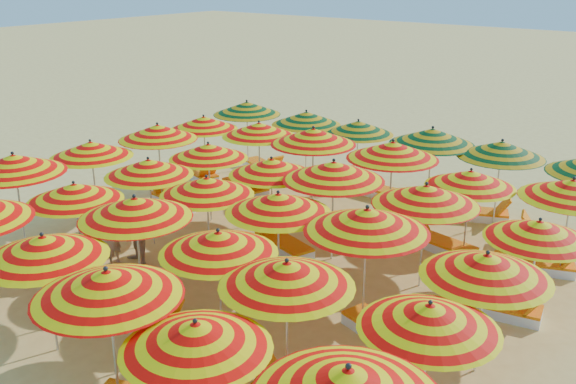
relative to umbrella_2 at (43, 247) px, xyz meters
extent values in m
plane|color=#ECC769|center=(0.86, 5.06, -1.99)|extent=(120.00, 120.00, 0.00)
cylinder|color=silver|center=(0.00, 0.00, -0.93)|extent=(0.04, 0.04, 2.14)
cone|color=#EC6400|center=(0.00, 0.00, 0.00)|extent=(2.25, 2.25, 0.41)
sphere|color=black|center=(0.00, 0.00, 0.24)|extent=(0.07, 0.07, 0.07)
cylinder|color=silver|center=(2.06, -0.26, -0.88)|extent=(0.04, 0.04, 2.23)
cone|color=#EC6400|center=(2.06, -0.26, 0.09)|extent=(2.84, 2.84, 0.42)
sphere|color=black|center=(2.06, -0.26, 0.33)|extent=(0.07, 0.07, 0.07)
cone|color=#EC6400|center=(3.85, -0.24, -0.10)|extent=(2.61, 2.61, 0.39)
sphere|color=black|center=(3.85, -0.24, 0.13)|extent=(0.07, 0.07, 0.07)
sphere|color=black|center=(6.12, -0.13, 0.34)|extent=(0.07, 0.07, 0.07)
cylinder|color=silver|center=(-4.31, 2.00, -0.84)|extent=(0.04, 0.04, 2.31)
cone|color=#EC6400|center=(-4.31, 2.00, 0.16)|extent=(2.39, 2.39, 0.44)
sphere|color=black|center=(-4.31, 2.00, 0.42)|extent=(0.08, 0.08, 0.08)
cylinder|color=silver|center=(-2.18, 2.10, -0.98)|extent=(0.04, 0.04, 2.04)
cone|color=#EC6400|center=(-2.18, 2.10, -0.09)|extent=(2.10, 2.10, 0.39)
sphere|color=black|center=(-2.18, 2.10, 0.13)|extent=(0.07, 0.07, 0.07)
cylinder|color=silver|center=(-0.11, 2.03, -0.89)|extent=(0.04, 0.04, 2.21)
cone|color=#EC6400|center=(-0.11, 2.03, 0.06)|extent=(2.24, 2.24, 0.42)
sphere|color=black|center=(-0.11, 2.03, 0.31)|extent=(0.07, 0.07, 0.07)
cylinder|color=silver|center=(2.09, 2.02, -0.95)|extent=(0.04, 0.04, 2.08)
cone|color=#EC6400|center=(2.09, 2.02, -0.05)|extent=(2.28, 2.28, 0.40)
sphere|color=black|center=(2.09, 2.02, 0.18)|extent=(0.07, 0.07, 0.07)
cylinder|color=silver|center=(3.82, 1.73, -0.93)|extent=(0.04, 0.04, 2.13)
cone|color=#EC6400|center=(3.82, 1.73, 0.00)|extent=(2.61, 2.61, 0.41)
sphere|color=black|center=(3.82, 1.73, 0.23)|extent=(0.07, 0.07, 0.07)
cylinder|color=silver|center=(6.03, 2.10, -0.99)|extent=(0.04, 0.04, 2.01)
cone|color=#EC6400|center=(6.03, 2.10, -0.11)|extent=(2.64, 2.64, 0.38)
sphere|color=black|center=(6.03, 2.10, 0.11)|extent=(0.07, 0.07, 0.07)
cylinder|color=silver|center=(-4.49, 4.20, -0.93)|extent=(0.04, 0.04, 2.12)
cone|color=#EC6400|center=(-4.49, 4.20, -0.01)|extent=(2.28, 2.28, 0.40)
sphere|color=black|center=(-4.49, 4.20, 0.22)|extent=(0.07, 0.07, 0.07)
cylinder|color=silver|center=(-2.16, 4.12, -0.95)|extent=(0.04, 0.04, 2.10)
cone|color=#EC6400|center=(-2.16, 4.12, -0.04)|extent=(2.60, 2.60, 0.40)
sphere|color=black|center=(-2.16, 4.12, 0.19)|extent=(0.07, 0.07, 0.07)
cylinder|color=silver|center=(-0.20, 4.06, -0.96)|extent=(0.04, 0.04, 2.06)
cone|color=#EC6400|center=(-0.20, 4.06, -0.07)|extent=(2.64, 2.64, 0.39)
sphere|color=black|center=(-0.20, 4.06, 0.16)|extent=(0.07, 0.07, 0.07)
cylinder|color=silver|center=(1.78, 4.06, -0.93)|extent=(0.04, 0.04, 2.13)
cone|color=#EC6400|center=(1.78, 4.06, 0.00)|extent=(2.28, 2.28, 0.41)
sphere|color=black|center=(1.78, 4.06, 0.23)|extent=(0.07, 0.07, 0.07)
cylinder|color=silver|center=(3.83, 4.05, -0.85)|extent=(0.04, 0.04, 2.29)
cone|color=#EC6400|center=(3.83, 4.05, 0.15)|extent=(2.42, 2.42, 0.44)
sphere|color=black|center=(3.83, 4.05, 0.40)|extent=(0.08, 0.08, 0.08)
cylinder|color=silver|center=(6.10, 3.95, -0.94)|extent=(0.04, 0.04, 2.10)
cone|color=#EC6400|center=(6.10, 3.95, -0.04)|extent=(2.14, 2.14, 0.40)
sphere|color=black|center=(6.10, 3.95, 0.19)|extent=(0.07, 0.07, 0.07)
cylinder|color=silver|center=(-4.27, 6.26, -0.89)|extent=(0.04, 0.04, 2.20)
cone|color=#EC6400|center=(-4.27, 6.26, 0.06)|extent=(2.83, 2.83, 0.42)
sphere|color=black|center=(-4.27, 6.26, 0.30)|extent=(0.07, 0.07, 0.07)
cylinder|color=silver|center=(-2.14, 6.09, -0.97)|extent=(0.04, 0.04, 2.05)
cone|color=#EC6400|center=(-2.14, 6.09, -0.08)|extent=(2.10, 2.10, 0.39)
sphere|color=black|center=(-2.14, 6.09, 0.14)|extent=(0.07, 0.07, 0.07)
cylinder|color=silver|center=(0.01, 6.02, -0.96)|extent=(0.04, 0.04, 2.06)
cone|color=#EC6400|center=(0.01, 6.02, -0.07)|extent=(2.36, 2.36, 0.39)
sphere|color=black|center=(0.01, 6.02, 0.15)|extent=(0.07, 0.07, 0.07)
cylinder|color=silver|center=(1.74, 6.08, -0.85)|extent=(0.04, 0.04, 2.29)
cone|color=#EC6400|center=(1.74, 6.08, 0.15)|extent=(3.03, 3.03, 0.44)
sphere|color=black|center=(1.74, 6.08, 0.40)|extent=(0.08, 0.08, 0.08)
cylinder|color=silver|center=(3.96, 6.13, -0.89)|extent=(0.04, 0.04, 2.20)
cone|color=#EC6400|center=(3.96, 6.13, 0.06)|extent=(2.61, 2.61, 0.42)
sphere|color=black|center=(3.96, 6.13, 0.30)|extent=(0.07, 0.07, 0.07)
cylinder|color=silver|center=(6.22, 6.18, -1.00)|extent=(0.04, 0.04, 1.98)
cone|color=#EC6400|center=(6.22, 6.18, -0.14)|extent=(2.41, 2.41, 0.38)
sphere|color=black|center=(6.22, 6.18, 0.07)|extent=(0.07, 0.07, 0.07)
cylinder|color=silver|center=(-4.44, 8.22, -0.96)|extent=(0.04, 0.04, 2.06)
cone|color=#EC6400|center=(-4.44, 8.22, -0.07)|extent=(2.73, 2.73, 0.39)
sphere|color=black|center=(-4.44, 8.22, 0.15)|extent=(0.07, 0.07, 0.07)
cylinder|color=silver|center=(-2.39, 8.40, -0.93)|extent=(0.04, 0.04, 2.13)
cone|color=#EC6400|center=(-2.39, 8.40, 0.00)|extent=(2.33, 2.33, 0.41)
sphere|color=black|center=(-2.39, 8.40, 0.23)|extent=(0.07, 0.07, 0.07)
cylinder|color=silver|center=(-0.37, 8.25, -0.85)|extent=(0.04, 0.04, 2.30)
cone|color=#EC6400|center=(-0.37, 8.25, 0.15)|extent=(2.69, 2.69, 0.44)
sphere|color=black|center=(-0.37, 8.25, 0.40)|extent=(0.08, 0.08, 0.08)
cylinder|color=silver|center=(1.95, 8.37, -0.85)|extent=(0.04, 0.04, 2.29)
cone|color=#EC6400|center=(1.95, 8.37, 0.14)|extent=(2.59, 2.59, 0.44)
sphere|color=black|center=(1.95, 8.37, 0.39)|extent=(0.08, 0.08, 0.08)
cylinder|color=silver|center=(4.09, 8.12, -0.98)|extent=(0.04, 0.04, 2.04)
cone|color=#EC6400|center=(4.09, 8.12, -0.09)|extent=(2.63, 2.63, 0.39)
sphere|color=black|center=(4.09, 8.12, 0.13)|extent=(0.07, 0.07, 0.07)
cylinder|color=silver|center=(6.19, 8.40, -0.91)|extent=(0.04, 0.04, 2.18)
cone|color=#EC6400|center=(6.19, 8.40, 0.04)|extent=(2.39, 2.39, 0.41)
sphere|color=black|center=(6.19, 8.40, 0.28)|extent=(0.07, 0.07, 0.07)
cylinder|color=silver|center=(-4.40, 10.16, -0.90)|extent=(0.04, 0.04, 2.20)
cone|color=#625809|center=(-4.40, 10.16, 0.06)|extent=(2.37, 2.37, 0.42)
sphere|color=black|center=(-4.40, 10.16, 0.30)|extent=(0.07, 0.07, 0.07)
cylinder|color=silver|center=(-2.17, 10.38, -0.93)|extent=(0.04, 0.04, 2.14)
cone|color=#625809|center=(-2.17, 10.38, 0.00)|extent=(2.81, 2.81, 0.41)
sphere|color=black|center=(-2.17, 10.38, 0.23)|extent=(0.07, 0.07, 0.07)
cylinder|color=silver|center=(-0.37, 10.52, -0.95)|extent=(0.04, 0.04, 2.08)
cone|color=#625809|center=(-0.37, 10.52, -0.05)|extent=(2.73, 2.73, 0.40)
sphere|color=black|center=(-0.37, 10.52, 0.17)|extent=(0.07, 0.07, 0.07)
cylinder|color=silver|center=(2.11, 10.23, -0.85)|extent=(0.04, 0.04, 2.28)
cone|color=#625809|center=(2.11, 10.23, 0.14)|extent=(2.83, 2.83, 0.44)
sphere|color=black|center=(2.11, 10.23, 0.39)|extent=(0.08, 0.08, 0.08)
cylinder|color=silver|center=(3.94, 10.39, -0.89)|extent=(0.04, 0.04, 2.20)
cone|color=#625809|center=(3.94, 10.39, 0.06)|extent=(2.63, 2.63, 0.42)
sphere|color=black|center=(3.94, 10.39, 0.30)|extent=(0.07, 0.07, 0.07)
cube|color=white|center=(-2.73, 2.12, -1.89)|extent=(1.77, 0.85, 0.20)
cube|color=orange|center=(-2.73, 2.12, -1.76)|extent=(1.77, 0.85, 0.06)
cube|color=orange|center=(-2.04, 2.00, -1.54)|extent=(0.45, 0.63, 0.48)
cube|color=white|center=(0.44, 1.82, -1.89)|extent=(1.80, 1.06, 0.20)
cube|color=orange|center=(0.44, 1.82, -1.76)|extent=(1.80, 1.06, 0.06)
cube|color=orange|center=(1.11, 1.61, -1.54)|extent=(0.52, 0.66, 0.48)
cube|color=orange|center=(3.68, 1.37, -1.54)|extent=(0.48, 0.64, 0.48)
cube|color=white|center=(4.38, 3.88, -1.89)|extent=(1.79, 1.04, 0.20)
cube|color=orange|center=(4.38, 3.88, -1.76)|extent=(1.79, 1.04, 0.06)
cube|color=orange|center=(5.05, 3.68, -1.54)|extent=(0.51, 0.66, 0.48)
cube|color=white|center=(-3.72, 6.31, -1.89)|extent=(1.73, 0.69, 0.20)
cube|color=orange|center=(-3.72, 6.31, -1.76)|extent=(1.73, 0.69, 0.06)
cube|color=orange|center=(-4.42, 6.36, -1.54)|extent=(0.40, 0.60, 0.48)
cube|color=white|center=(0.56, 5.79, -1.89)|extent=(1.80, 1.06, 0.20)
cube|color=orange|center=(0.56, 5.79, -1.76)|extent=(1.80, 1.06, 0.06)
cube|color=orange|center=(-0.10, 6.00, -1.54)|extent=(0.52, 0.66, 0.48)
cube|color=white|center=(5.67, 6.00, -1.89)|extent=(1.78, 0.89, 0.20)
cube|color=orange|center=(5.67, 6.00, -1.76)|extent=(1.78, 0.89, 0.06)
cube|color=orange|center=(6.36, 6.13, -1.54)|extent=(0.47, 0.64, 0.48)
cube|color=white|center=(-4.99, 8.40, -1.89)|extent=(1.79, 1.03, 0.20)
cube|color=orange|center=(-4.99, 8.40, -1.76)|extent=(1.79, 1.03, 0.06)
cube|color=orange|center=(-4.32, 8.21, -1.54)|extent=(0.51, 0.66, 0.48)
cube|color=white|center=(-2.94, 8.37, -1.89)|extent=(1.79, 1.00, 0.20)
cube|color=orange|center=(-2.94, 8.37, -1.76)|extent=(1.79, 1.00, 0.06)
cube|color=orange|center=(-2.27, 8.19, -1.54)|extent=(0.50, 0.65, 0.48)
cube|color=white|center=(3.54, 8.10, -1.89)|extent=(1.78, 0.88, 0.20)
cube|color=orange|center=(3.54, 8.10, -1.76)|extent=(1.78, 0.88, 0.06)
cube|color=orange|center=(2.85, 8.23, -1.54)|extent=(0.46, 0.64, 0.48)
cube|color=white|center=(5.64, 8.36, -1.89)|extent=(1.80, 1.15, 0.20)
cube|color=orange|center=(5.64, 8.36, -1.76)|extent=(1.80, 1.15, 0.06)
cube|color=orange|center=(6.29, 8.61, -1.54)|extent=(0.55, 0.67, 0.48)
cube|color=white|center=(-3.85, 10.26, -1.89)|extent=(1.80, 1.10, 0.20)
cube|color=orange|center=(-3.85, 10.26, -1.76)|extent=(1.80, 1.10, 0.06)
cube|color=orange|center=(-3.19, 10.03, -1.54)|extent=(0.53, 0.67, 0.48)
cube|color=white|center=(0.18, 10.49, -1.89)|extent=(1.71, 0.61, 0.20)
cube|color=orange|center=(0.18, 10.49, -1.76)|extent=(1.71, 0.61, 0.06)
cube|color=orange|center=(-0.52, 10.50, -1.54)|extent=(0.37, 0.59, 0.48)
cube|color=white|center=(3.39, 10.50, -1.89)|extent=(1.79, 1.20, 0.20)
cube|color=orange|center=(3.39, 10.50, -1.76)|extent=(1.79, 1.20, 0.06)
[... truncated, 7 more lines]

